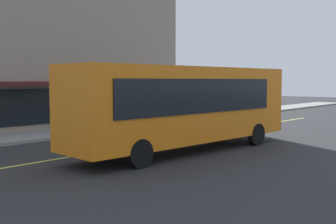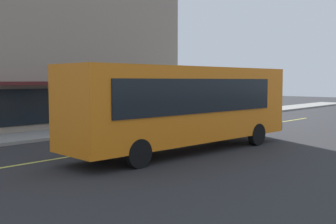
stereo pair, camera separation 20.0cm
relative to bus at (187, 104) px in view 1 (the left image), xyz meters
The scene contains 8 objects.
ground 3.27m from the bus, 87.04° to the left, with size 120.00×120.00×0.00m, color #28282B.
sidewalk 8.71m from the bus, 89.09° to the left, with size 80.00×3.09×0.15m, color gray.
lane_centre_stripe 3.27m from the bus, 87.04° to the left, with size 36.00×0.16×0.01m, color #D8D14C.
storefront_building 16.91m from the bus, 87.70° to the left, with size 21.11×12.37×15.29m.
bus is the anchor object (origin of this frame).
traffic_light 7.61m from the bus, 95.18° to the left, with size 0.30×0.52×3.20m.
car_black 7.59m from the bus, 49.59° to the left, with size 4.35×1.95×1.52m.
pedestrian_near_storefront 12.52m from the bus, 41.38° to the left, with size 0.34×0.34×1.58m.
Camera 1 is at (-13.38, -13.18, 2.95)m, focal length 43.77 mm.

